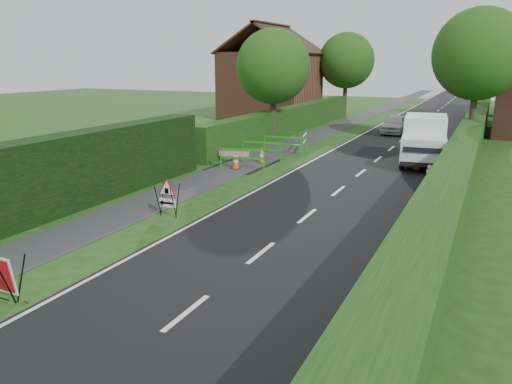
% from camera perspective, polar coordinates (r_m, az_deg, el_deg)
% --- Properties ---
extents(ground, '(120.00, 120.00, 0.00)m').
position_cam_1_polar(ground, '(13.36, -11.10, -6.64)').
color(ground, '#213E11').
rests_on(ground, ground).
extents(road_surface, '(6.00, 90.00, 0.02)m').
position_cam_1_polar(road_surface, '(45.46, 19.09, 7.90)').
color(road_surface, black).
rests_on(road_surface, ground).
extents(footpath, '(2.00, 90.00, 0.02)m').
position_cam_1_polar(footpath, '(46.39, 12.28, 8.49)').
color(footpath, '#2D2D30').
rests_on(footpath, ground).
extents(hedge_west_near, '(1.10, 18.00, 2.50)m').
position_cam_1_polar(hedge_west_near, '(16.70, -25.10, -3.43)').
color(hedge_west_near, black).
rests_on(hedge_west_near, ground).
extents(hedge_west_far, '(1.00, 24.00, 1.80)m').
position_cam_1_polar(hedge_west_far, '(34.63, 3.95, 6.74)').
color(hedge_west_far, '#14380F').
rests_on(hedge_west_far, ground).
extents(hedge_east, '(1.20, 50.00, 1.50)m').
position_cam_1_polar(hedge_east, '(26.38, 22.74, 3.10)').
color(hedge_east, '#14380F').
rests_on(hedge_east, ground).
extents(house_west, '(7.50, 7.40, 7.88)m').
position_cam_1_polar(house_west, '(43.65, 1.73, 12.25)').
color(house_west, brown).
rests_on(house_west, ground).
extents(tree_nw, '(4.40, 4.40, 6.70)m').
position_cam_1_polar(tree_nw, '(30.45, 1.97, 14.14)').
color(tree_nw, '#2D2116').
rests_on(tree_nw, ground).
extents(tree_ne, '(5.20, 5.20, 7.79)m').
position_cam_1_polar(tree_ne, '(31.94, 24.15, 14.18)').
color(tree_ne, '#2D2116').
rests_on(tree_ne, ground).
extents(tree_fw, '(4.80, 4.80, 7.24)m').
position_cam_1_polar(tree_fw, '(45.57, 10.30, 14.56)').
color(tree_fw, '#2D2116').
rests_on(tree_fw, ground).
extents(tree_fe, '(4.20, 4.20, 6.33)m').
position_cam_1_polar(tree_fe, '(47.94, 24.70, 12.76)').
color(tree_fe, '#2D2116').
rests_on(tree_fe, ground).
extents(triangle_sign, '(0.75, 0.75, 1.05)m').
position_cam_1_polar(triangle_sign, '(15.93, -10.23, -0.32)').
color(triangle_sign, black).
rests_on(triangle_sign, ground).
extents(works_van, '(2.45, 5.09, 2.24)m').
position_cam_1_polar(works_van, '(25.24, 18.68, 5.73)').
color(works_van, silver).
rests_on(works_van, ground).
extents(traffic_cone_0, '(0.38, 0.38, 0.79)m').
position_cam_1_polar(traffic_cone_0, '(21.86, 19.21, 2.27)').
color(traffic_cone_0, black).
rests_on(traffic_cone_0, ground).
extents(traffic_cone_1, '(0.38, 0.38, 0.79)m').
position_cam_1_polar(traffic_cone_1, '(23.82, 17.94, 3.35)').
color(traffic_cone_1, black).
rests_on(traffic_cone_1, ground).
extents(traffic_cone_2, '(0.38, 0.38, 0.79)m').
position_cam_1_polar(traffic_cone_2, '(26.16, 19.08, 4.23)').
color(traffic_cone_2, black).
rests_on(traffic_cone_2, ground).
extents(traffic_cone_3, '(0.38, 0.38, 0.79)m').
position_cam_1_polar(traffic_cone_3, '(22.88, -2.35, 3.61)').
color(traffic_cone_3, black).
rests_on(traffic_cone_3, ground).
extents(traffic_cone_4, '(0.38, 0.38, 0.79)m').
position_cam_1_polar(traffic_cone_4, '(24.23, 0.69, 4.25)').
color(traffic_cone_4, black).
rests_on(traffic_cone_4, ground).
extents(ped_barrier_0, '(2.08, 0.83, 1.00)m').
position_cam_1_polar(ped_barrier_0, '(22.64, -1.59, 4.12)').
color(ped_barrier_0, '#1E8C19').
rests_on(ped_barrier_0, ground).
extents(ped_barrier_1, '(2.09, 0.57, 1.00)m').
position_cam_1_polar(ped_barrier_1, '(24.69, 0.67, 5.01)').
color(ped_barrier_1, '#1E8C19').
rests_on(ped_barrier_1, ground).
extents(ped_barrier_2, '(2.08, 0.49, 1.00)m').
position_cam_1_polar(ped_barrier_2, '(26.45, 3.03, 5.65)').
color(ped_barrier_2, '#1E8C19').
rests_on(ped_barrier_2, ground).
extents(ped_barrier_3, '(0.85, 2.08, 1.00)m').
position_cam_1_polar(ped_barrier_3, '(27.26, 5.58, 5.87)').
color(ped_barrier_3, '#1E8C19').
rests_on(ped_barrier_3, ground).
extents(redwhite_plank, '(1.46, 0.41, 0.25)m').
position_cam_1_polar(redwhite_plank, '(24.37, -2.53, 3.36)').
color(redwhite_plank, red).
rests_on(redwhite_plank, ground).
extents(litter_can, '(0.12, 0.07, 0.07)m').
position_cam_1_polar(litter_can, '(11.50, -24.67, -11.41)').
color(litter_can, '#BF7F4C').
rests_on(litter_can, ground).
extents(hatchback_car, '(1.49, 3.67, 1.25)m').
position_cam_1_polar(hatchback_car, '(35.57, 15.63, 7.47)').
color(hatchback_car, silver).
rests_on(hatchback_car, ground).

